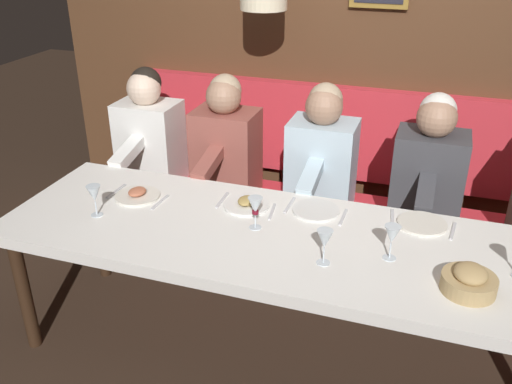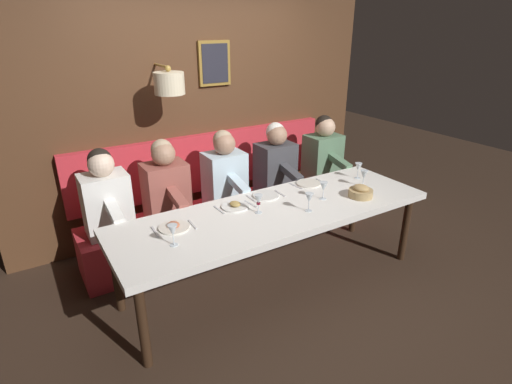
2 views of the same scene
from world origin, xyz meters
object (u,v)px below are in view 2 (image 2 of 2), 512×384
object	(u,v)px
wine_glass_1	(258,200)
wine_glass_4	(309,198)
wine_glass_0	(358,167)
bread_bowl	(361,192)
diner_farthest	(106,196)
dining_table	(276,215)
diner_far	(166,184)
wine_glass_5	(324,187)
diner_nearest	(323,152)
wine_glass_2	(364,175)
wine_glass_3	(173,231)
diner_middle	(225,172)
diner_near	(276,161)

from	to	relation	value
wine_glass_1	wine_glass_4	xyz separation A→B (m)	(-0.19, -0.38, 0.00)
wine_glass_0	bread_bowl	distance (m)	0.49
diner_farthest	dining_table	bearing A→B (deg)	-126.18
diner_far	bread_bowl	world-z (taller)	diner_far
wine_glass_4	wine_glass_5	world-z (taller)	same
diner_far	diner_farthest	xyz separation A→B (m)	(0.00, 0.55, 0.00)
wine_glass_5	diner_nearest	bearing A→B (deg)	-40.47
diner_far	wine_glass_5	size ratio (longest dim) A/B	4.82
diner_far	dining_table	bearing A→B (deg)	-143.30
diner_far	wine_glass_0	bearing A→B (deg)	-111.58
wine_glass_2	wine_glass_3	xyz separation A→B (m)	(-0.10, 1.98, 0.00)
dining_table	diner_nearest	distance (m)	1.55
wine_glass_5	bread_bowl	size ratio (longest dim) A/B	0.75
diner_far	wine_glass_1	size ratio (longest dim) A/B	4.82
wine_glass_5	diner_farthest	bearing A→B (deg)	61.29
diner_far	diner_farthest	size ratio (longest dim) A/B	1.00
diner_farthest	bread_bowl	world-z (taller)	diner_farthest
dining_table	diner_far	world-z (taller)	diner_far
wine_glass_1	wine_glass_2	world-z (taller)	same
diner_middle	wine_glass_3	xyz separation A→B (m)	(-1.00, 0.93, 0.04)
wine_glass_0	wine_glass_3	bearing A→B (deg)	97.86
diner_far	diner_farthest	world-z (taller)	same
wine_glass_0	bread_bowl	bearing A→B (deg)	138.37
wine_glass_2	wine_glass_0	bearing A→B (deg)	-31.32
wine_glass_3	wine_glass_2	bearing A→B (deg)	-87.11
wine_glass_1	diner_far	bearing A→B (deg)	29.81
wine_glass_3	wine_glass_4	distance (m)	1.18
diner_nearest	diner_farthest	distance (m)	2.48
wine_glass_4	diner_far	bearing A→B (deg)	39.56
diner_middle	wine_glass_2	world-z (taller)	diner_middle
diner_farthest	diner_middle	bearing A→B (deg)	-90.00
wine_glass_0	wine_glass_3	distance (m)	2.12
wine_glass_5	diner_near	bearing A→B (deg)	-7.03
diner_nearest	wine_glass_4	xyz separation A→B (m)	(-1.06, 1.06, 0.04)
diner_nearest	diner_farthest	size ratio (longest dim) A/B	1.00
bread_bowl	diner_near	bearing A→B (deg)	11.28
wine_glass_1	wine_glass_2	size ratio (longest dim) A/B	1.00
diner_nearest	wine_glass_1	bearing A→B (deg)	120.92
dining_table	bread_bowl	size ratio (longest dim) A/B	12.81
diner_far	wine_glass_1	distance (m)	0.99
diner_near	bread_bowl	xyz separation A→B (m)	(-1.07, -0.21, -0.03)
wine_glass_0	wine_glass_2	world-z (taller)	same
diner_nearest	wine_glass_4	bearing A→B (deg)	134.93
dining_table	bread_bowl	distance (m)	0.84
wine_glass_3	wine_glass_4	size ratio (longest dim) A/B	1.00
wine_glass_2	diner_farthest	bearing A→B (deg)	68.03
diner_nearest	diner_middle	bearing A→B (deg)	90.00
diner_farthest	wine_glass_1	size ratio (longest dim) A/B	4.82
wine_glass_1	bread_bowl	size ratio (longest dim) A/B	0.75
diner_near	bread_bowl	bearing A→B (deg)	-168.72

